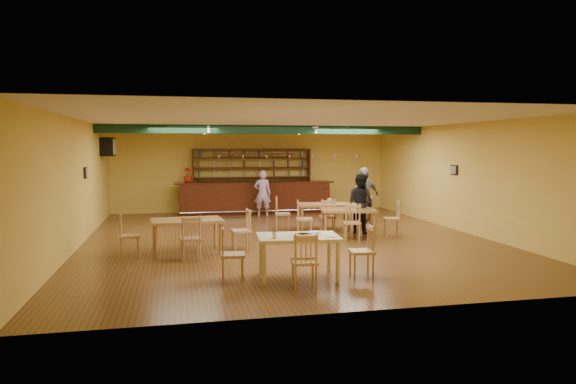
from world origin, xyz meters
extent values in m
plane|color=#543318|center=(0.00, 0.00, 0.00)|extent=(12.00, 12.00, 0.00)
cube|color=black|center=(0.00, 2.80, 2.87)|extent=(10.00, 0.30, 0.25)
cube|color=silver|center=(-1.80, 3.40, 2.94)|extent=(0.05, 2.50, 0.05)
cube|color=silver|center=(1.40, 3.40, 2.94)|extent=(0.05, 2.50, 0.05)
cube|color=silver|center=(-4.80, 4.20, 2.35)|extent=(0.34, 0.70, 0.48)
cube|color=black|center=(-4.97, 1.00, 1.70)|extent=(0.04, 0.34, 0.28)
cube|color=black|center=(4.97, 0.50, 1.70)|extent=(0.04, 0.34, 0.28)
cube|color=#33160A|center=(-0.04, 5.15, 0.56)|extent=(5.53, 0.85, 1.13)
cube|color=#33160A|center=(-0.04, 5.78, 1.14)|extent=(4.27, 0.40, 2.28)
imported|color=#B61F10|center=(-2.35, 5.15, 1.38)|extent=(0.36, 0.36, 0.51)
cube|color=#9E6C38|center=(1.37, 1.27, 0.37)|extent=(1.59, 1.09, 0.74)
cube|color=#9E6C38|center=(-2.53, -1.36, 0.38)|extent=(1.60, 1.04, 0.77)
cube|color=#9E6C38|center=(1.70, 0.09, 0.36)|extent=(1.57, 1.12, 0.71)
cube|color=#CDBB89|center=(-0.63, -3.96, 0.39)|extent=(1.52, 1.05, 0.77)
cylinder|color=silver|center=(-0.52, -3.96, 0.78)|extent=(0.52, 0.52, 0.01)
cylinder|color=#EAE5C6|center=(-1.09, -4.11, 0.83)|extent=(0.08, 0.08, 0.11)
cube|color=white|center=(-0.27, -3.75, 0.79)|extent=(0.22, 0.17, 0.03)
cube|color=silver|center=(-0.37, -3.91, 0.79)|extent=(0.33, 0.13, 0.00)
cylinder|color=white|center=(-0.06, -4.16, 0.78)|extent=(0.24, 0.24, 0.01)
imported|color=purple|center=(0.10, 4.33, 0.78)|extent=(0.63, 0.47, 1.57)
imported|color=black|center=(2.17, 0.47, 0.82)|extent=(0.93, 1.00, 1.63)
imported|color=gray|center=(2.90, 2.09, 0.86)|extent=(1.09, 0.68, 1.73)
camera|label=1|loc=(-2.75, -12.92, 2.36)|focal=32.51mm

